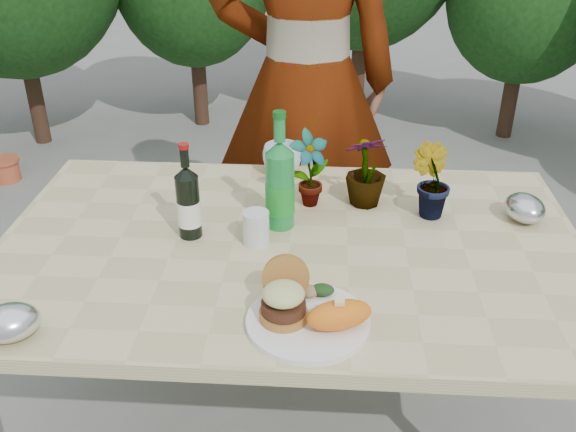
# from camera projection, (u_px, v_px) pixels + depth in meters

# --- Properties ---
(patio_table) EXTENTS (1.60, 1.00, 0.75)m
(patio_table) POSITION_uv_depth(u_px,v_px,m) (290.00, 261.00, 1.77)
(patio_table) COLOR #C8B985
(patio_table) RESTS_ON ground
(dinner_plate) EXTENTS (0.28, 0.28, 0.01)m
(dinner_plate) POSITION_uv_depth(u_px,v_px,m) (308.00, 322.00, 1.44)
(dinner_plate) COLOR white
(dinner_plate) RESTS_ON patio_table
(burger_stack) EXTENTS (0.11, 0.16, 0.11)m
(burger_stack) POSITION_uv_depth(u_px,v_px,m) (284.00, 297.00, 1.43)
(burger_stack) COLOR #B7722D
(burger_stack) RESTS_ON dinner_plate
(sweet_potato) EXTENTS (0.17, 0.12, 0.06)m
(sweet_potato) POSITION_uv_depth(u_px,v_px,m) (339.00, 315.00, 1.40)
(sweet_potato) COLOR orange
(sweet_potato) RESTS_ON dinner_plate
(grilled_veg) EXTENTS (0.08, 0.05, 0.03)m
(grilled_veg) POSITION_uv_depth(u_px,v_px,m) (317.00, 290.00, 1.51)
(grilled_veg) COLOR olive
(grilled_veg) RESTS_ON dinner_plate
(wine_bottle) EXTENTS (0.07, 0.07, 0.27)m
(wine_bottle) POSITION_uv_depth(u_px,v_px,m) (188.00, 203.00, 1.73)
(wine_bottle) COLOR black
(wine_bottle) RESTS_ON patio_table
(sparkling_water) EXTENTS (0.08, 0.08, 0.34)m
(sparkling_water) POSITION_uv_depth(u_px,v_px,m) (280.00, 186.00, 1.77)
(sparkling_water) COLOR #177F34
(sparkling_water) RESTS_ON patio_table
(plastic_cup) EXTENTS (0.07, 0.07, 0.09)m
(plastic_cup) POSITION_uv_depth(u_px,v_px,m) (256.00, 228.00, 1.72)
(plastic_cup) COLOR silver
(plastic_cup) RESTS_ON patio_table
(seedling_left) EXTENTS (0.15, 0.13, 0.23)m
(seedling_left) POSITION_uv_depth(u_px,v_px,m) (310.00, 170.00, 1.88)
(seedling_left) COLOR #2E5C1F
(seedling_left) RESTS_ON patio_table
(seedling_mid) EXTENTS (0.15, 0.15, 0.22)m
(seedling_mid) POSITION_uv_depth(u_px,v_px,m) (430.00, 181.00, 1.83)
(seedling_mid) COLOR #2E5E20
(seedling_mid) RESTS_ON patio_table
(seedling_right) EXTENTS (0.16, 0.16, 0.22)m
(seedling_right) POSITION_uv_depth(u_px,v_px,m) (366.00, 170.00, 1.89)
(seedling_right) COLOR #2A5C1F
(seedling_right) RESTS_ON patio_table
(blue_bowl) EXTENTS (0.14, 0.14, 0.10)m
(blue_bowl) POSITION_uv_depth(u_px,v_px,m) (282.00, 159.00, 2.11)
(blue_bowl) COLOR silver
(blue_bowl) RESTS_ON patio_table
(foil_packet_left) EXTENTS (0.16, 0.14, 0.08)m
(foil_packet_left) POSITION_uv_depth(u_px,v_px,m) (9.00, 322.00, 1.39)
(foil_packet_left) COLOR silver
(foil_packet_left) RESTS_ON patio_table
(foil_packet_right) EXTENTS (0.14, 0.16, 0.08)m
(foil_packet_right) POSITION_uv_depth(u_px,v_px,m) (525.00, 208.00, 1.84)
(foil_packet_right) COLOR silver
(foil_packet_right) RESTS_ON patio_table
(person) EXTENTS (0.72, 0.50, 1.89)m
(person) POSITION_uv_depth(u_px,v_px,m) (305.00, 83.00, 2.35)
(person) COLOR #A56B52
(person) RESTS_ON ground
(terracotta_pot) EXTENTS (0.17, 0.17, 0.14)m
(terracotta_pot) POSITION_uv_depth(u_px,v_px,m) (6.00, 169.00, 3.75)
(terracotta_pot) COLOR #BF5031
(terracotta_pot) RESTS_ON ground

